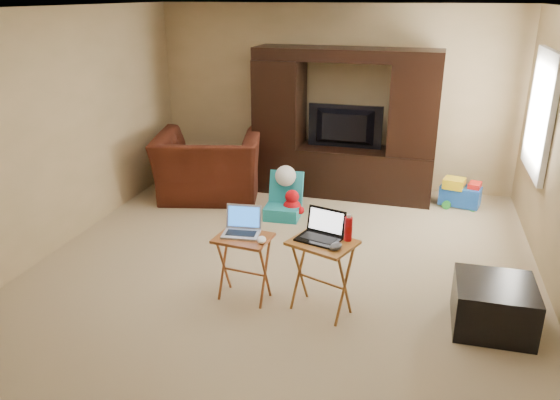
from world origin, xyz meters
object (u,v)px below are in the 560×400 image
(laptop_right, at_px, (319,227))
(mouse_left, at_px, (262,240))
(tray_table_left, at_px, (244,268))
(mouse_right, at_px, (336,246))
(water_bottle, at_px, (348,229))
(push_toy, at_px, (460,192))
(laptop_left, at_px, (241,223))
(recliner, at_px, (209,166))
(child_rocker, at_px, (283,196))
(plush_toy, at_px, (292,203))
(entertainment_center, at_px, (345,124))
(television, at_px, (344,128))
(ottoman, at_px, (494,306))
(tray_table_right, at_px, (322,277))

(laptop_right, bearing_deg, mouse_left, -157.89)
(tray_table_left, distance_m, mouse_right, 0.95)
(tray_table_left, distance_m, water_bottle, 1.03)
(push_toy, relative_size, laptop_left, 1.60)
(tray_table_left, bearing_deg, recliner, 125.11)
(mouse_right, distance_m, water_bottle, 0.22)
(child_rocker, relative_size, push_toy, 1.10)
(mouse_left, relative_size, water_bottle, 0.60)
(water_bottle, bearing_deg, push_toy, 69.24)
(plush_toy, height_order, laptop_left, laptop_left)
(recliner, distance_m, push_toy, 3.33)
(child_rocker, height_order, mouse_left, mouse_left)
(entertainment_center, xyz_separation_m, push_toy, (1.56, -0.10, -0.79))
(laptop_right, relative_size, mouse_right, 2.58)
(television, bearing_deg, entertainment_center, -89.11)
(ottoman, distance_m, laptop_right, 1.58)
(tray_table_right, xyz_separation_m, laptop_left, (-0.75, 0.07, 0.40))
(ottoman, distance_m, mouse_left, 2.00)
(push_toy, height_order, laptop_left, laptop_left)
(push_toy, height_order, mouse_left, mouse_left)
(tray_table_right, relative_size, laptop_right, 1.91)
(recliner, distance_m, laptop_right, 3.12)
(ottoman, bearing_deg, plush_toy, 138.76)
(television, distance_m, laptop_right, 2.99)
(entertainment_center, relative_size, ottoman, 3.81)
(tray_table_right, bearing_deg, tray_table_left, -161.77)
(ottoman, bearing_deg, entertainment_center, 120.23)
(plush_toy, relative_size, laptop_left, 1.13)
(entertainment_center, height_order, laptop_right, entertainment_center)
(laptop_left, relative_size, laptop_right, 0.91)
(mouse_left, bearing_deg, tray_table_left, 159.78)
(laptop_left, height_order, water_bottle, water_bottle)
(ottoman, height_order, mouse_left, mouse_left)
(plush_toy, relative_size, tray_table_right, 0.54)
(recliner, bearing_deg, mouse_right, 117.27)
(plush_toy, height_order, mouse_left, mouse_left)
(entertainment_center, distance_m, water_bottle, 3.00)
(mouse_right, height_order, water_bottle, water_bottle)
(child_rocker, distance_m, mouse_right, 2.36)
(television, xyz_separation_m, tray_table_right, (0.28, -2.99, -0.61))
(entertainment_center, bearing_deg, mouse_left, -92.87)
(television, relative_size, tray_table_left, 1.63)
(television, xyz_separation_m, laptop_left, (-0.47, -2.92, -0.21))
(television, bearing_deg, child_rocker, 61.03)
(television, height_order, mouse_left, television)
(tray_table_left, xyz_separation_m, laptop_left, (-0.03, 0.03, 0.43))
(tray_table_right, bearing_deg, plush_toy, 131.74)
(ottoman, bearing_deg, television, 120.62)
(laptop_right, bearing_deg, recliner, 145.25)
(entertainment_center, bearing_deg, tray_table_left, -96.56)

